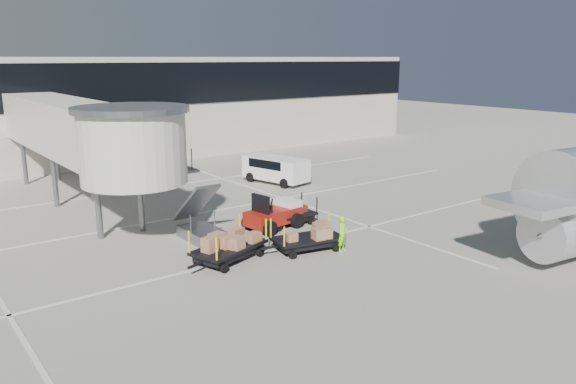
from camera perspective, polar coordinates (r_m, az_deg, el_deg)
name	(u,v)px	position (r m, az deg, el deg)	size (l,w,h in m)	color
ground	(297,265)	(22.27, 0.87, -7.47)	(140.00, 140.00, 0.00)	#B2AB9F
lane_markings	(175,216)	(29.53, -11.36, -2.39)	(40.00, 30.00, 0.02)	silver
terminal	(60,108)	(48.13, -22.14, 7.93)	(64.00, 12.11, 15.20)	beige
jet_bridge	(86,133)	(30.21, -19.87, 5.71)	(5.70, 20.40, 6.03)	beige
baggage_tug	(274,215)	(26.75, -1.42, -2.36)	(2.90, 2.08, 1.80)	maroon
suitcase_cart	(287,215)	(27.37, -0.06, -2.38)	(3.43, 1.46, 1.34)	black
box_cart_near	(309,238)	(23.84, 2.11, -4.65)	(3.69, 2.00, 1.41)	black
box_cart_far	(227,247)	(22.62, -6.19, -5.57)	(3.94, 2.46, 1.52)	black
ground_worker	(343,234)	(23.69, 5.58, -4.25)	(0.56, 0.37, 1.54)	#8AE618
minivan	(274,167)	(36.51, -1.40, 2.51)	(2.74, 4.69, 1.67)	white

